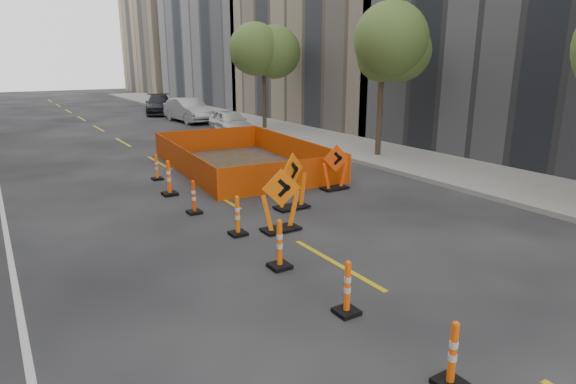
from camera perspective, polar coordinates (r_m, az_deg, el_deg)
ground_plane at (r=7.90m, az=24.68°, el=-17.83°), size 140.00×140.00×0.00m
sidewalk_right at (r=21.73m, az=11.72°, el=4.35°), size 4.00×90.00×0.15m
bld_right_c at (r=35.59m, az=8.46°, el=19.93°), size 12.00×16.00×14.00m
bld_right_e at (r=66.15m, az=-12.47°, el=18.50°), size 12.00×14.00×16.00m
tree_r_b at (r=20.94m, az=11.17°, el=16.24°), size 2.80×2.80×5.95m
tree_r_c at (r=29.08m, az=-2.90°, el=16.21°), size 2.80×2.80×5.95m
channelizer_2 at (r=6.90m, az=18.95°, el=-17.70°), size 0.38×0.38×0.95m
channelizer_3 at (r=8.22m, az=7.05°, el=-11.16°), size 0.38×0.38×0.97m
channelizer_4 at (r=9.83m, az=-1.01°, el=-6.16°), size 0.42×0.42×1.06m
channelizer_5 at (r=11.71m, az=-6.00°, el=-2.79°), size 0.39×0.39×1.00m
channelizer_6 at (r=13.54m, az=-11.12°, el=-0.58°), size 0.37×0.37×0.95m
channelizer_7 at (r=15.52m, az=-13.95°, el=1.65°), size 0.44×0.44×1.12m
channelizer_8 at (r=17.66m, az=-15.32°, el=2.87°), size 0.36×0.36×0.92m
chevron_sign_left at (r=11.85m, az=-0.87°, el=-0.96°), size 1.22×0.97×1.60m
chevron_sign_center at (r=13.64m, az=0.44°, el=1.32°), size 1.26×1.05×1.63m
chevron_sign_right at (r=15.78m, az=5.61°, el=2.96°), size 1.09×0.77×1.50m
safety_fence at (r=19.10m, az=-5.60°, el=4.42°), size 5.43×8.51×1.02m
parked_car_near at (r=27.74m, az=-6.85°, el=8.22°), size 2.09×4.23×1.39m
parked_car_mid at (r=33.80m, az=-11.70°, el=9.49°), size 2.03×4.95×1.59m
parked_car_far at (r=39.24m, az=-15.02°, el=9.98°), size 3.39×5.41×1.46m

